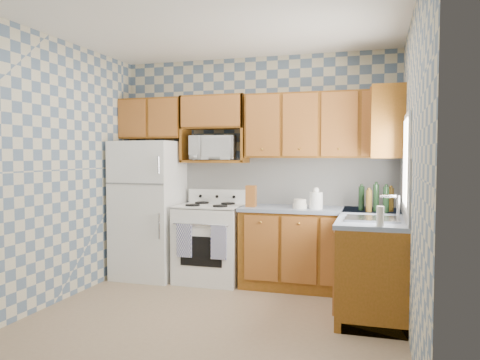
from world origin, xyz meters
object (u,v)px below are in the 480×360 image
refrigerator (149,209)px  stove_body (211,244)px  electric_kettle (316,201)px  microwave (213,148)px

refrigerator → stove_body: refrigerator is taller
refrigerator → stove_body: bearing=1.8°
stove_body → electric_kettle: size_ratio=4.88×
stove_body → microwave: microwave is taller
stove_body → electric_kettle: bearing=-3.7°
electric_kettle → refrigerator: bearing=178.4°
refrigerator → electric_kettle: 2.08m
electric_kettle → stove_body: bearing=176.3°
stove_body → refrigerator: bearing=-178.2°
refrigerator → stove_body: size_ratio=1.87×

